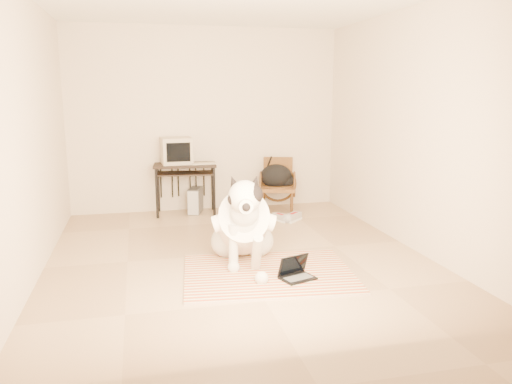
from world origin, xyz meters
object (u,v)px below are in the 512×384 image
object	(u,v)px
computer_desk	(185,171)
rattan_chair	(278,184)
dog	(243,226)
laptop	(296,273)
crt_monitor	(176,151)
pc_tower	(195,200)
backpack	(278,177)

from	to	relation	value
computer_desk	rattan_chair	world-z (taller)	rattan_chair
dog	laptop	xyz separation A→B (m)	(0.39, -0.59, -0.33)
dog	crt_monitor	bearing A→B (deg)	101.73
computer_desk	pc_tower	xyz separation A→B (m)	(0.14, 0.06, -0.45)
laptop	backpack	xyz separation A→B (m)	(0.59, 2.74, 0.45)
computer_desk	crt_monitor	bearing A→B (deg)	145.40
dog	backpack	world-z (taller)	dog
crt_monitor	pc_tower	size ratio (longest dim) A/B	1.06
laptop	pc_tower	world-z (taller)	pc_tower
computer_desk	rattan_chair	size ratio (longest dim) A/B	1.18
dog	backpack	bearing A→B (deg)	65.60
backpack	dog	bearing A→B (deg)	-114.40
rattan_chair	backpack	size ratio (longest dim) A/B	1.54
crt_monitor	backpack	xyz separation A→B (m)	(1.46, -0.21, -0.41)
rattan_chair	backpack	distance (m)	0.15
dog	rattan_chair	size ratio (longest dim) A/B	1.83
laptop	rattan_chair	distance (m)	2.89
pc_tower	crt_monitor	bearing A→B (deg)	175.79
crt_monitor	rattan_chair	size ratio (longest dim) A/B	0.57
pc_tower	rattan_chair	xyz separation A→B (m)	(1.23, -0.12, 0.21)
computer_desk	backpack	distance (m)	1.36
crt_monitor	laptop	bearing A→B (deg)	-73.44
laptop	pc_tower	distance (m)	2.99
computer_desk	pc_tower	distance (m)	0.48
crt_monitor	rattan_chair	bearing A→B (deg)	-5.47
laptop	pc_tower	bearing A→B (deg)	102.00
computer_desk	rattan_chair	distance (m)	1.40
rattan_chair	crt_monitor	bearing A→B (deg)	174.53
computer_desk	crt_monitor	world-z (taller)	crt_monitor
backpack	crt_monitor	bearing A→B (deg)	171.86
laptop	computer_desk	bearing A→B (deg)	104.94
dog	computer_desk	xyz separation A→B (m)	(-0.38, 2.28, 0.23)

